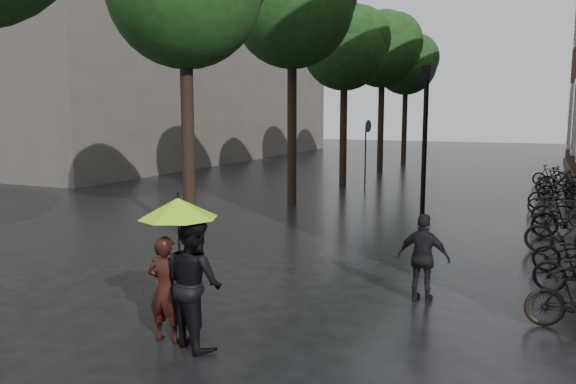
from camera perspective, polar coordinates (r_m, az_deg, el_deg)
The scene contains 9 objects.
bg_building at distance 42.01m, azimuth -14.48°, elevation 13.00°, with size 16.00×30.00×14.00m, color #47423D.
street_trees at distance 22.42m, azimuth 3.31°, elevation 16.07°, with size 4.33×34.03×8.91m.
person_burgundy at distance 8.16m, azimuth -12.30°, elevation -9.60°, with size 0.56×0.36×1.52m, color black.
person_black at distance 7.89m, azimuth -9.50°, elevation -9.06°, with size 0.88×0.69×1.81m, color black.
lime_umbrella at distance 7.75m, azimuth -11.11°, elevation -1.62°, with size 1.09×1.09×1.61m.
pedestrian_walking at distance 9.87m, azimuth 13.60°, elevation -6.53°, with size 0.89×0.37×1.53m, color black.
parked_bicycles at distance 18.13m, azimuth 26.07°, elevation -1.46°, with size 2.08×19.00×1.05m.
lamp_post at distance 14.60m, azimuth 13.73°, elevation 5.64°, with size 0.22×0.22×4.37m.
cycle_sign at distance 24.31m, azimuth 8.00°, elevation 4.95°, with size 0.15×0.53×2.91m.
Camera 1 is at (3.95, -4.82, 3.21)m, focal length 35.00 mm.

